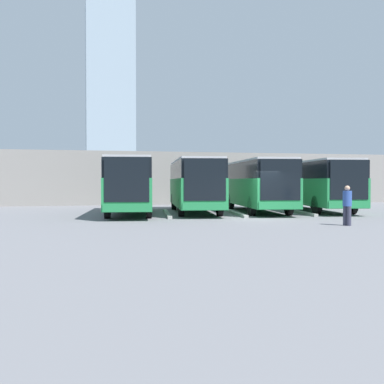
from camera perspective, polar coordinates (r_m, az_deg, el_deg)
ground_plane at (r=25.35m, az=7.83°, el=-3.16°), size 600.00×600.00×0.00m
bus_0 at (r=32.69m, az=14.39°, el=1.00°), size 3.92×10.91×3.27m
curb_divider_0 at (r=30.42m, az=12.38°, el=-2.30°), size 1.15×6.55×0.15m
bus_1 at (r=31.00m, az=7.72°, el=1.01°), size 3.92×10.91×3.27m
curb_divider_1 at (r=28.88m, az=5.09°, el=-2.46°), size 1.15×6.55×0.15m
bus_2 at (r=30.02m, az=0.29°, el=1.01°), size 3.92×10.91×3.27m
curb_divider_2 at (r=28.11m, az=-2.97°, el=-2.56°), size 1.15×6.55×0.15m
bus_3 at (r=28.81m, az=-7.35°, el=0.99°), size 3.92×10.91×3.27m
pedestrian at (r=22.30m, az=17.92°, el=-1.37°), size 0.48×0.48×1.77m
station_building at (r=45.64m, az=-1.91°, el=1.65°), size 42.97×12.93×4.45m
office_tower at (r=176.51m, az=-9.72°, el=11.49°), size 16.64×16.64×67.84m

